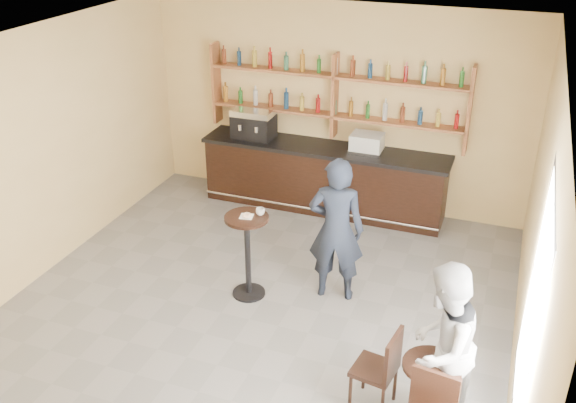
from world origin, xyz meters
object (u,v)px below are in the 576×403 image
(pedestal_table, at_px, (248,256))
(espresso_machine, at_px, (254,123))
(bar_counter, at_px, (324,178))
(pastry_case, at_px, (367,143))
(chair_west, at_px, (374,368))
(patron_second, at_px, (441,346))
(man_main, at_px, (336,230))
(cafe_table, at_px, (429,394))

(pedestal_table, bearing_deg, espresso_machine, 111.43)
(bar_counter, bearing_deg, pastry_case, 0.00)
(espresso_machine, xyz_separation_m, pedestal_table, (1.04, -2.66, -0.73))
(chair_west, bearing_deg, patron_second, 103.69)
(espresso_machine, distance_m, patron_second, 5.35)
(bar_counter, xyz_separation_m, pastry_case, (0.66, 0.00, 0.67))
(bar_counter, height_order, patron_second, patron_second)
(pedestal_table, xyz_separation_m, patron_second, (2.54, -1.29, 0.30))
(man_main, bearing_deg, pedestal_table, 11.17)
(bar_counter, bearing_deg, espresso_machine, 180.00)
(pastry_case, bearing_deg, espresso_machine, -177.19)
(patron_second, bearing_deg, pastry_case, -139.02)
(cafe_table, bearing_deg, bar_counter, 120.03)
(bar_counter, relative_size, patron_second, 2.26)
(patron_second, bearing_deg, pedestal_table, -99.65)
(pedestal_table, distance_m, cafe_table, 2.86)
(cafe_table, bearing_deg, pastry_case, 112.51)
(man_main, relative_size, cafe_table, 2.62)
(bar_counter, bearing_deg, chair_west, -65.87)
(cafe_table, relative_size, patron_second, 0.41)
(patron_second, bearing_deg, man_main, -120.40)
(pedestal_table, height_order, patron_second, patron_second)
(espresso_machine, xyz_separation_m, pastry_case, (1.85, 0.00, -0.09))
(man_main, xyz_separation_m, patron_second, (1.52, -1.67, -0.08))
(pastry_case, relative_size, cafe_table, 0.68)
(pastry_case, relative_size, man_main, 0.26)
(cafe_table, distance_m, chair_west, 0.56)
(bar_counter, distance_m, cafe_table, 4.68)
(chair_west, bearing_deg, pedestal_table, -115.89)
(pastry_case, distance_m, man_main, 2.30)
(espresso_machine, xyz_separation_m, patron_second, (3.58, -3.95, -0.42))
(espresso_machine, bearing_deg, pastry_case, 3.19)
(pedestal_table, distance_m, chair_west, 2.36)
(bar_counter, relative_size, man_main, 2.07)
(bar_counter, relative_size, pastry_case, 7.98)
(espresso_machine, height_order, cafe_table, espresso_machine)
(man_main, bearing_deg, pastry_case, -93.99)
(espresso_machine, relative_size, man_main, 0.35)
(pedestal_table, relative_size, man_main, 0.60)
(bar_counter, xyz_separation_m, cafe_table, (2.34, -4.05, -0.17))
(espresso_machine, xyz_separation_m, man_main, (2.06, -2.28, -0.35))
(chair_west, bearing_deg, bar_counter, -147.03)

